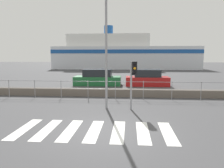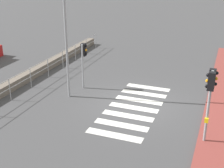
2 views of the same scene
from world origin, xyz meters
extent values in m
plane|color=#424244|center=(0.00, 0.00, 0.00)|extent=(160.00, 160.00, 0.00)
cube|color=brown|center=(0.00, -4.10, 0.06)|extent=(24.00, 1.80, 0.12)
cube|color=silver|center=(-3.09, 0.00, 0.00)|extent=(0.45, 2.40, 0.01)
cube|color=silver|center=(-2.19, 0.00, 0.00)|extent=(0.45, 2.40, 0.01)
cube|color=silver|center=(-1.29, 0.00, 0.00)|extent=(0.45, 2.40, 0.01)
cube|color=silver|center=(-0.39, 0.00, 0.00)|extent=(0.45, 2.40, 0.01)
cube|color=silver|center=(0.51, 0.00, 0.00)|extent=(0.45, 2.40, 0.01)
cube|color=silver|center=(1.41, 0.00, 0.00)|extent=(0.45, 2.40, 0.01)
cube|color=silver|center=(2.31, 0.00, 0.00)|extent=(0.45, 2.40, 0.01)
cube|color=#6B6056|center=(0.00, 6.92, 0.25)|extent=(19.80, 0.55, 0.51)
cylinder|color=gray|center=(0.00, 6.04, 1.12)|extent=(17.82, 0.03, 0.03)
cylinder|color=gray|center=(0.00, 6.04, 0.65)|extent=(17.82, 0.03, 0.03)
cylinder|color=gray|center=(-1.78, 6.04, 0.59)|extent=(0.04, 0.04, 1.18)
cylinder|color=gray|center=(0.00, 6.04, 0.59)|extent=(0.04, 0.04, 1.18)
cylinder|color=gray|center=(1.78, 6.04, 0.59)|extent=(0.04, 0.04, 1.18)
cylinder|color=gray|center=(3.56, 6.04, 0.59)|extent=(0.04, 0.04, 1.18)
cylinder|color=gray|center=(5.35, 6.04, 0.59)|extent=(0.04, 0.04, 1.18)
cylinder|color=gray|center=(7.13, 6.04, 0.59)|extent=(0.04, 0.04, 1.18)
cylinder|color=gray|center=(8.91, 6.04, 0.59)|extent=(0.04, 0.04, 1.18)
cylinder|color=gray|center=(-2.39, -3.45, 1.49)|extent=(0.10, 0.10, 2.98)
cube|color=black|center=(-2.56, -3.45, 2.64)|extent=(0.24, 0.24, 0.68)
sphere|color=black|center=(-2.56, -3.31, 2.85)|extent=(0.13, 0.13, 0.13)
sphere|color=orange|center=(-2.56, -3.31, 2.64)|extent=(0.13, 0.13, 0.13)
sphere|color=black|center=(-2.56, -3.31, 2.43)|extent=(0.13, 0.13, 0.13)
cube|color=black|center=(-2.22, -3.45, 2.64)|extent=(0.24, 0.24, 0.68)
sphere|color=black|center=(-2.22, -3.59, 2.85)|extent=(0.13, 0.13, 0.13)
sphere|color=orange|center=(-2.22, -3.59, 2.64)|extent=(0.13, 0.13, 0.13)
sphere|color=black|center=(-2.22, -3.59, 2.43)|extent=(0.13, 0.13, 0.13)
cube|color=yellow|center=(-2.50, -3.45, 1.05)|extent=(0.10, 0.14, 0.18)
cylinder|color=gray|center=(0.98, 3.33, 1.24)|extent=(0.10, 0.10, 2.48)
cube|color=black|center=(1.15, 3.33, 2.14)|extent=(0.24, 0.24, 0.68)
sphere|color=black|center=(1.15, 3.19, 2.35)|extent=(0.13, 0.13, 0.13)
sphere|color=orange|center=(1.15, 3.19, 2.14)|extent=(0.13, 0.13, 0.13)
sphere|color=black|center=(1.15, 3.19, 1.93)|extent=(0.13, 0.13, 0.13)
cylinder|color=gray|center=(-0.31, 3.53, 3.35)|extent=(0.12, 0.12, 6.70)
camera|label=1|loc=(0.91, -7.75, 2.80)|focal=35.00mm
camera|label=2|loc=(-13.34, -3.81, 6.64)|focal=50.00mm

